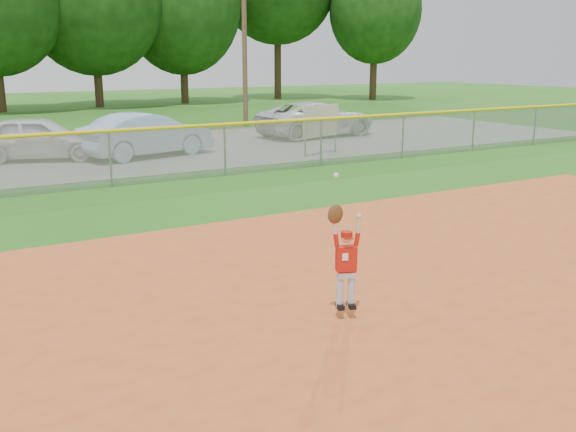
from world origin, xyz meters
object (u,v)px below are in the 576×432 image
object	(u,v)px
car_white_a	(39,138)
sponsor_sign	(321,123)
ballplayer	(345,257)
car_blue	(147,135)
car_white_b	(317,119)

from	to	relation	value
car_white_a	sponsor_sign	distance (m)	9.53
car_white_a	ballplayer	distance (m)	16.12
car_white_a	car_blue	xyz separation A→B (m)	(3.37, -1.06, 0.02)
car_white_b	ballplayer	size ratio (longest dim) A/B	2.95
car_blue	sponsor_sign	world-z (taller)	sponsor_sign
car_white_b	ballplayer	xyz separation A→B (m)	(-10.49, -17.01, 0.11)
car_blue	sponsor_sign	distance (m)	6.02
car_blue	sponsor_sign	bearing A→B (deg)	-129.49
car_blue	sponsor_sign	xyz separation A→B (m)	(5.40, -2.64, 0.37)
sponsor_sign	ballplayer	bearing A→B (deg)	-121.89
car_blue	ballplayer	distance (m)	15.19
car_white_a	car_white_b	world-z (taller)	car_white_b
car_blue	car_white_b	distance (m)	8.43
car_white_a	sponsor_sign	xyz separation A→B (m)	(8.77, -3.71, 0.39)
car_white_b	ballplayer	world-z (taller)	ballplayer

